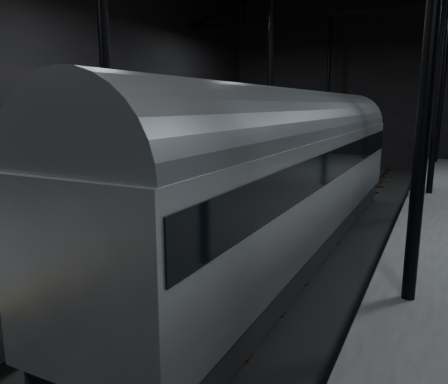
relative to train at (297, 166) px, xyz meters
The scene contains 6 objects.
ground 2.94m from the train, 89.97° to the right, with size 44.00×44.00×0.00m, color black.
platform_left 7.89m from the train, behind, with size 9.00×43.80×1.00m, color #4F4F4D.
tactile_strip 3.79m from the train, behind, with size 0.50×43.80×0.01m, color olive.
track 2.87m from the train, 89.97° to the right, with size 2.40×43.00×0.24m.
train is the anchor object (origin of this frame).
woman 5.20m from the train, behind, with size 0.58×0.38×1.59m, color #9C755F.
Camera 1 is at (4.16, -13.03, 4.84)m, focal length 35.00 mm.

